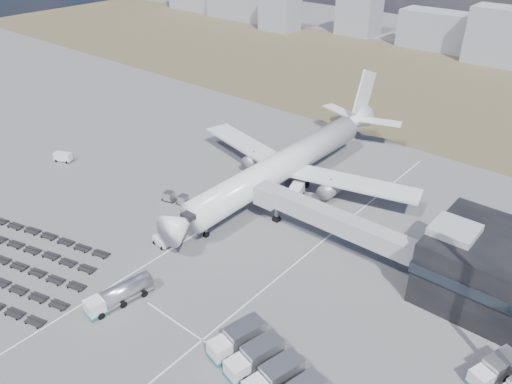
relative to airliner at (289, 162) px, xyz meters
The scene contains 13 objects.
ground 32.81m from the airliner, 90.00° to the right, with size 420.00×420.00×0.00m, color #565659.
grass_strip 77.80m from the airliner, 90.00° to the left, with size 420.00×90.00×0.01m, color brown.
lane_markings 31.41m from the airliner, 71.60° to the right, with size 47.12×110.00×0.01m.
jet_bridge 19.89m from the airliner, 36.93° to the right, with size 30.30×3.80×7.05m.
airliner is the anchor object (origin of this frame).
skyline 121.51m from the airliner, 102.13° to the left, with size 318.73×26.51×25.18m.
fuel_tanker 43.04m from the airliner, 87.33° to the right, with size 3.93×10.12×3.19m.
pushback_tug 30.35m from the airliner, 97.66° to the right, with size 3.19×1.80×1.45m, color silver.
utility_van 50.27m from the airliner, 152.58° to the right, with size 3.79×1.72×2.07m, color silver.
catering_truck 7.05m from the airliner, 39.82° to the right, with size 4.09×6.18×2.63m.
service_trucks_near 47.56m from the airliner, 56.93° to the right, with size 15.19×10.56×3.07m.
uld_row 20.81m from the airliner, 116.57° to the right, with size 12.50×4.75×1.73m.
baggage_dollies 52.42m from the airliner, 110.73° to the right, with size 31.96×24.05×0.68m.
Camera 1 is at (51.22, -39.26, 49.73)m, focal length 35.00 mm.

